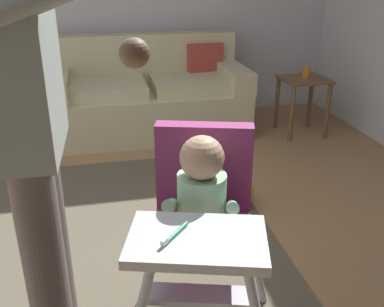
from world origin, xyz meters
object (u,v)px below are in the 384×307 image
at_px(high_chair, 202,209).
at_px(sippy_cup, 307,72).
at_px(couch, 149,96).
at_px(adult_standing, 30,131).
at_px(side_table, 303,93).
at_px(toy_ball, 237,191).

distance_m(high_chair, sippy_cup, 2.70).
xyz_separation_m(couch, adult_standing, (-0.66, -2.60, 0.64)).
bearing_deg(side_table, sippy_cup, 0.00).
height_order(high_chair, sippy_cup, high_chair).
distance_m(couch, side_table, 1.41).
bearing_deg(toy_ball, high_chair, -114.68).
distance_m(side_table, sippy_cup, 0.19).
bearing_deg(toy_ball, adult_standing, -134.59).
bearing_deg(couch, high_chair, -2.61).
height_order(couch, sippy_cup, couch).
height_order(adult_standing, sippy_cup, adult_standing).
relative_size(adult_standing, side_table, 3.31).
bearing_deg(high_chair, side_table, 162.83).
height_order(adult_standing, side_table, adult_standing).
distance_m(adult_standing, side_table, 3.06).
distance_m(toy_ball, sippy_cup, 1.62).
bearing_deg(toy_ball, side_table, 50.13).
bearing_deg(adult_standing, sippy_cup, 49.54).
xyz_separation_m(couch, toy_ball, (0.37, -1.56, -0.22)).
height_order(high_chair, toy_ball, high_chair).
bearing_deg(high_chair, toy_ball, 171.49).
xyz_separation_m(adult_standing, toy_ball, (1.03, 1.04, -0.86)).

